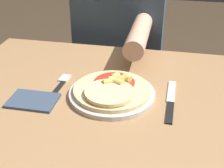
{
  "coord_description": "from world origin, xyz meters",
  "views": [
    {
      "loc": [
        0.17,
        -0.7,
        1.23
      ],
      "look_at": [
        0.02,
        0.05,
        0.79
      ],
      "focal_mm": 50.0,
      "sensor_mm": 36.0,
      "label": 1
    }
  ],
  "objects_px": {
    "person_diner": "(120,45)",
    "pizza": "(112,89)",
    "dining_table": "(104,140)",
    "knife": "(171,101)",
    "fork": "(59,86)",
    "plate": "(112,94)"
  },
  "relations": [
    {
      "from": "dining_table",
      "to": "person_diner",
      "type": "xyz_separation_m",
      "value": [
        -0.06,
        0.6,
        0.05
      ]
    },
    {
      "from": "plate",
      "to": "dining_table",
      "type": "bearing_deg",
      "value": -108.52
    },
    {
      "from": "dining_table",
      "to": "knife",
      "type": "xyz_separation_m",
      "value": [
        0.18,
        0.05,
        0.13
      ]
    },
    {
      "from": "plate",
      "to": "fork",
      "type": "distance_m",
      "value": 0.17
    },
    {
      "from": "fork",
      "to": "pizza",
      "type": "bearing_deg",
      "value": -7.6
    },
    {
      "from": "knife",
      "to": "person_diner",
      "type": "height_order",
      "value": "person_diner"
    },
    {
      "from": "pizza",
      "to": "dining_table",
      "type": "bearing_deg",
      "value": -110.92
    },
    {
      "from": "fork",
      "to": "knife",
      "type": "relative_size",
      "value": 0.8
    },
    {
      "from": "dining_table",
      "to": "knife",
      "type": "distance_m",
      "value": 0.23
    },
    {
      "from": "dining_table",
      "to": "pizza",
      "type": "distance_m",
      "value": 0.16
    },
    {
      "from": "dining_table",
      "to": "fork",
      "type": "bearing_deg",
      "value": 157.09
    },
    {
      "from": "dining_table",
      "to": "pizza",
      "type": "relative_size",
      "value": 4.44
    },
    {
      "from": "knife",
      "to": "person_diner",
      "type": "distance_m",
      "value": 0.61
    },
    {
      "from": "person_diner",
      "to": "fork",
      "type": "bearing_deg",
      "value": -99.81
    },
    {
      "from": "fork",
      "to": "knife",
      "type": "distance_m",
      "value": 0.34
    },
    {
      "from": "fork",
      "to": "person_diner",
      "type": "distance_m",
      "value": 0.55
    },
    {
      "from": "plate",
      "to": "fork",
      "type": "height_order",
      "value": "plate"
    },
    {
      "from": "pizza",
      "to": "plate",
      "type": "bearing_deg",
      "value": 102.85
    },
    {
      "from": "dining_table",
      "to": "fork",
      "type": "xyz_separation_m",
      "value": [
        -0.15,
        0.06,
        0.13
      ]
    },
    {
      "from": "dining_table",
      "to": "pizza",
      "type": "xyz_separation_m",
      "value": [
        0.02,
        0.04,
        0.15
      ]
    },
    {
      "from": "dining_table",
      "to": "plate",
      "type": "bearing_deg",
      "value": 71.48
    },
    {
      "from": "person_diner",
      "to": "pizza",
      "type": "bearing_deg",
      "value": -82.27
    }
  ]
}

